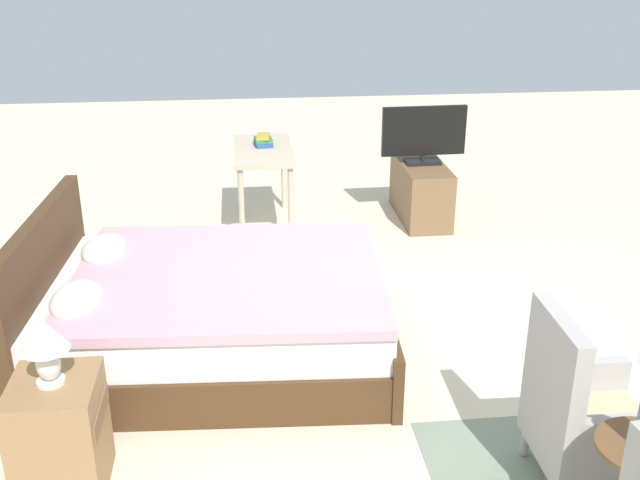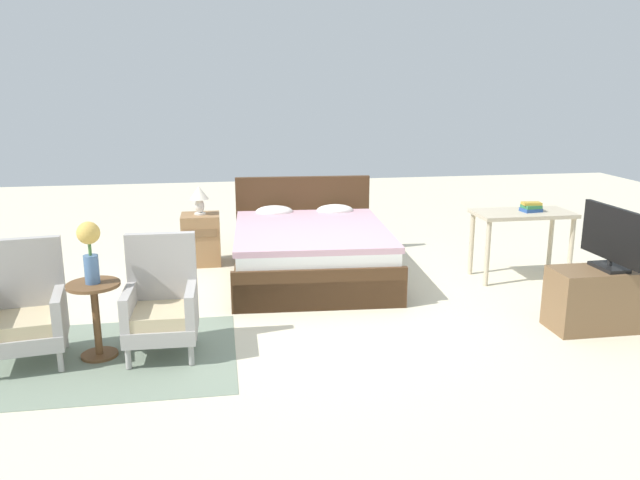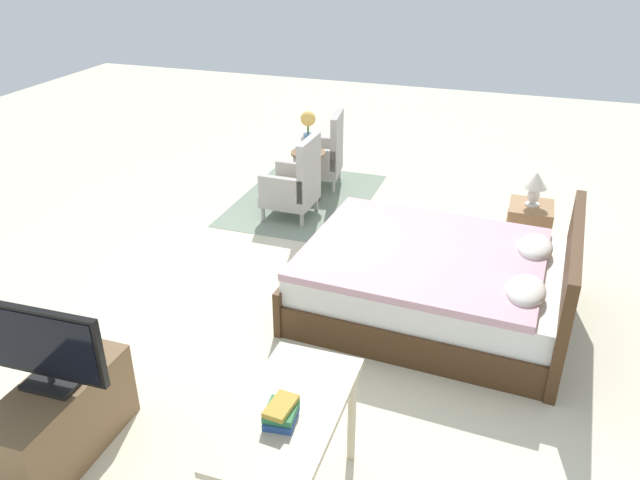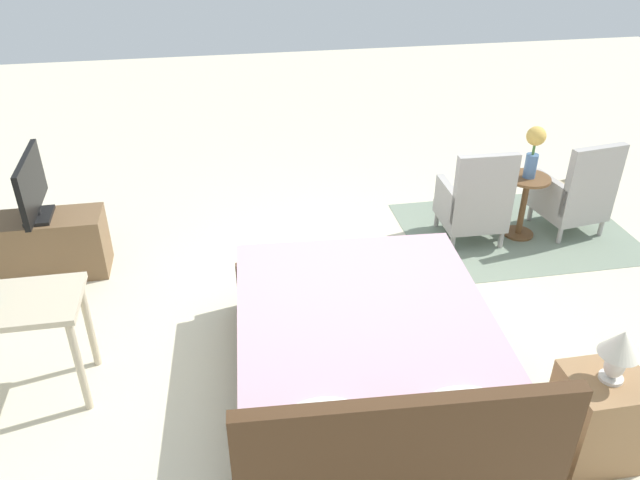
# 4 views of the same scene
# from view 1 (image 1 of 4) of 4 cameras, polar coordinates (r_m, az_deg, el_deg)

# --- Properties ---
(ground_plane) EXTENTS (16.00, 16.00, 0.00)m
(ground_plane) POSITION_cam_1_polar(r_m,az_deg,el_deg) (4.99, 3.59, -7.90)
(ground_plane) COLOR beige
(bed) EXTENTS (1.77, 2.23, 0.96)m
(bed) POSITION_cam_1_polar(r_m,az_deg,el_deg) (4.79, -8.46, -5.46)
(bed) COLOR #472D19
(bed) RESTS_ON ground_plane
(armchair_by_window_right) EXTENTS (0.55, 0.55, 0.92)m
(armchair_by_window_right) POSITION_cam_1_polar(r_m,az_deg,el_deg) (3.85, 19.42, -12.67)
(armchair_by_window_right) COLOR #ADA8A3
(armchair_by_window_right) RESTS_ON floor_rug
(nightstand) EXTENTS (0.44, 0.41, 0.59)m
(nightstand) POSITION_cam_1_polar(r_m,az_deg,el_deg) (3.88, -19.20, -13.92)
(nightstand) COLOR #997047
(nightstand) RESTS_ON ground_plane
(table_lamp) EXTENTS (0.22, 0.22, 0.33)m
(table_lamp) POSITION_cam_1_polar(r_m,az_deg,el_deg) (3.61, -20.23, -7.32)
(table_lamp) COLOR silver
(table_lamp) RESTS_ON nightstand
(tv_stand) EXTENTS (0.96, 0.40, 0.54)m
(tv_stand) POSITION_cam_1_polar(r_m,az_deg,el_deg) (7.11, 7.69, 3.75)
(tv_stand) COLOR brown
(tv_stand) RESTS_ON ground_plane
(tv_flatscreen) EXTENTS (0.21, 0.78, 0.53)m
(tv_flatscreen) POSITION_cam_1_polar(r_m,az_deg,el_deg) (6.96, 7.91, 8.01)
(tv_flatscreen) COLOR black
(tv_flatscreen) RESTS_ON tv_stand
(vanity_desk) EXTENTS (1.04, 0.52, 0.74)m
(vanity_desk) POSITION_cam_1_polar(r_m,az_deg,el_deg) (6.75, -4.35, 6.08)
(vanity_desk) COLOR beige
(vanity_desk) RESTS_ON ground_plane
(book_stack) EXTENTS (0.22, 0.17, 0.10)m
(book_stack) POSITION_cam_1_polar(r_m,az_deg,el_deg) (6.79, -4.34, 7.56)
(book_stack) COLOR #284C8E
(book_stack) RESTS_ON vanity_desk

